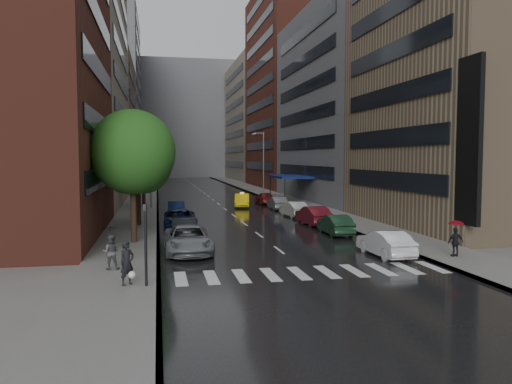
% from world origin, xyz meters
% --- Properties ---
extents(ground, '(220.00, 220.00, 0.00)m').
position_xyz_m(ground, '(0.00, 0.00, 0.00)').
color(ground, gray).
rests_on(ground, ground).
extents(road, '(14.00, 140.00, 0.01)m').
position_xyz_m(road, '(0.00, 50.00, 0.01)').
color(road, black).
rests_on(road, ground).
extents(sidewalk_left, '(4.00, 140.00, 0.15)m').
position_xyz_m(sidewalk_left, '(-9.00, 50.00, 0.07)').
color(sidewalk_left, gray).
rests_on(sidewalk_left, ground).
extents(sidewalk_right, '(4.00, 140.00, 0.15)m').
position_xyz_m(sidewalk_right, '(9.00, 50.00, 0.07)').
color(sidewalk_right, gray).
rests_on(sidewalk_right, ground).
extents(crosswalk, '(13.15, 2.80, 0.01)m').
position_xyz_m(crosswalk, '(0.20, -2.00, 0.01)').
color(crosswalk, silver).
rests_on(crosswalk, ground).
extents(buildings_left, '(8.00, 108.00, 38.00)m').
position_xyz_m(buildings_left, '(-15.00, 58.79, 15.99)').
color(buildings_left, maroon).
rests_on(buildings_left, ground).
extents(buildings_right, '(8.05, 109.10, 36.00)m').
position_xyz_m(buildings_right, '(15.00, 56.70, 15.03)').
color(buildings_right, '#937A5B').
rests_on(buildings_right, ground).
extents(building_far, '(40.00, 14.00, 32.00)m').
position_xyz_m(building_far, '(0.00, 118.00, 16.00)').
color(building_far, slate).
rests_on(building_far, ground).
extents(tree_near, '(5.38, 5.38, 8.57)m').
position_xyz_m(tree_near, '(-8.60, 7.81, 5.87)').
color(tree_near, '#382619').
rests_on(tree_near, ground).
extents(tree_mid, '(4.98, 4.98, 7.94)m').
position_xyz_m(tree_mid, '(-8.60, 16.00, 5.43)').
color(tree_mid, '#382619').
rests_on(tree_mid, ground).
extents(tree_far, '(5.82, 5.82, 9.28)m').
position_xyz_m(tree_far, '(-8.60, 31.58, 6.35)').
color(tree_far, '#382619').
rests_on(tree_far, ground).
extents(taxi, '(2.31, 4.71, 1.48)m').
position_xyz_m(taxi, '(2.13, 29.89, 0.74)').
color(taxi, yellow).
rests_on(taxi, ground).
extents(parked_cars_left, '(2.72, 22.84, 1.58)m').
position_xyz_m(parked_cars_left, '(-5.40, 10.63, 0.76)').
color(parked_cars_left, slate).
rests_on(parked_cars_left, ground).
extents(parked_cars_right, '(1.91, 36.47, 1.56)m').
position_xyz_m(parked_cars_right, '(5.40, 17.24, 0.72)').
color(parked_cars_right, white).
rests_on(parked_cars_right, ground).
extents(ped_bag_walker, '(0.81, 0.78, 1.88)m').
position_xyz_m(ped_bag_walker, '(-8.38, -3.22, 1.06)').
color(ped_bag_walker, black).
rests_on(ped_bag_walker, sidewalk_left).
extents(ped_black_umbrella, '(0.96, 0.98, 2.09)m').
position_xyz_m(ped_black_umbrella, '(-9.33, -0.03, 1.38)').
color(ped_black_umbrella, '#47474C').
rests_on(ped_black_umbrella, sidewalk_left).
extents(ped_red_umbrella, '(0.93, 0.82, 2.01)m').
position_xyz_m(ped_red_umbrella, '(8.79, -0.42, 1.34)').
color(ped_red_umbrella, black).
rests_on(ped_red_umbrella, sidewalk_right).
extents(traffic_light, '(0.18, 0.15, 3.45)m').
position_xyz_m(traffic_light, '(-7.60, -3.53, 2.23)').
color(traffic_light, black).
rests_on(traffic_light, sidewalk_left).
extents(street_lamp_left, '(1.74, 0.22, 9.00)m').
position_xyz_m(street_lamp_left, '(-7.72, 30.00, 4.89)').
color(street_lamp_left, gray).
rests_on(street_lamp_left, sidewalk_left).
extents(street_lamp_right, '(1.74, 0.22, 9.00)m').
position_xyz_m(street_lamp_right, '(7.72, 45.00, 4.89)').
color(street_lamp_right, gray).
rests_on(street_lamp_right, sidewalk_right).
extents(awning, '(4.00, 8.00, 3.12)m').
position_xyz_m(awning, '(8.98, 35.00, 3.13)').
color(awning, navy).
rests_on(awning, sidewalk_right).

